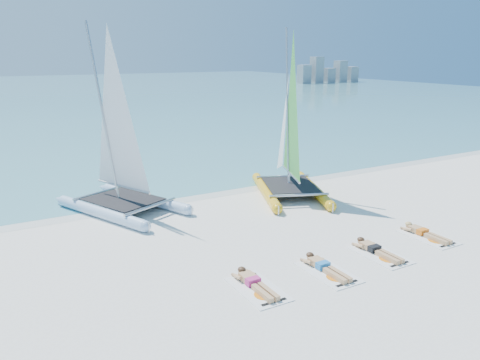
# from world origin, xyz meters

# --- Properties ---
(ground) EXTENTS (140.00, 140.00, 0.00)m
(ground) POSITION_xyz_m (0.00, 0.00, 0.00)
(ground) COLOR white
(ground) RESTS_ON ground
(sea) EXTENTS (140.00, 115.00, 0.01)m
(sea) POSITION_xyz_m (0.00, 63.00, 0.01)
(sea) COLOR #6BAAB2
(sea) RESTS_ON ground
(wet_sand_strip) EXTENTS (140.00, 1.40, 0.01)m
(wet_sand_strip) POSITION_xyz_m (0.00, 5.50, 0.00)
(wet_sand_strip) COLOR silver
(wet_sand_strip) RESTS_ON ground
(distant_skyline) EXTENTS (14.00, 2.00, 5.00)m
(distant_skyline) POSITION_xyz_m (53.71, 62.00, 1.94)
(distant_skyline) COLOR gray
(distant_skyline) RESTS_ON ground
(catamaran_blue) EXTENTS (4.41, 5.81, 7.16)m
(catamaran_blue) POSITION_xyz_m (-3.28, 5.18, 2.14)
(catamaran_blue) COLOR #C1DCFE
(catamaran_blue) RESTS_ON ground
(catamaran_yellow) EXTENTS (4.20, 5.71, 7.04)m
(catamaran_yellow) POSITION_xyz_m (3.61, 4.10, 2.22)
(catamaran_yellow) COLOR orange
(catamaran_yellow) RESTS_ON ground
(towel_a) EXTENTS (1.00, 1.85, 0.02)m
(towel_a) POSITION_xyz_m (-2.02, -2.67, 0.01)
(towel_a) COLOR silver
(towel_a) RESTS_ON ground
(sunbather_a) EXTENTS (0.37, 1.73, 0.26)m
(sunbather_a) POSITION_xyz_m (-2.02, -2.47, 0.12)
(sunbather_a) COLOR tan
(sunbather_a) RESTS_ON towel_a
(towel_b) EXTENTS (1.00, 1.85, 0.02)m
(towel_b) POSITION_xyz_m (0.15, -2.81, 0.01)
(towel_b) COLOR silver
(towel_b) RESTS_ON ground
(sunbather_b) EXTENTS (0.37, 1.73, 0.26)m
(sunbather_b) POSITION_xyz_m (0.15, -2.62, 0.12)
(sunbather_b) COLOR tan
(sunbather_b) RESTS_ON towel_b
(towel_c) EXTENTS (1.00, 1.85, 0.02)m
(towel_c) POSITION_xyz_m (2.22, -2.67, 0.01)
(towel_c) COLOR silver
(towel_c) RESTS_ON ground
(sunbather_c) EXTENTS (0.37, 1.73, 0.26)m
(sunbather_c) POSITION_xyz_m (2.22, -2.48, 0.12)
(sunbather_c) COLOR tan
(sunbather_c) RESTS_ON towel_c
(towel_d) EXTENTS (1.00, 1.85, 0.02)m
(towel_d) POSITION_xyz_m (4.60, -2.44, 0.01)
(towel_d) COLOR silver
(towel_d) RESTS_ON ground
(sunbather_d) EXTENTS (0.37, 1.73, 0.26)m
(sunbather_d) POSITION_xyz_m (4.60, -2.25, 0.12)
(sunbather_d) COLOR tan
(sunbather_d) RESTS_ON towel_d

